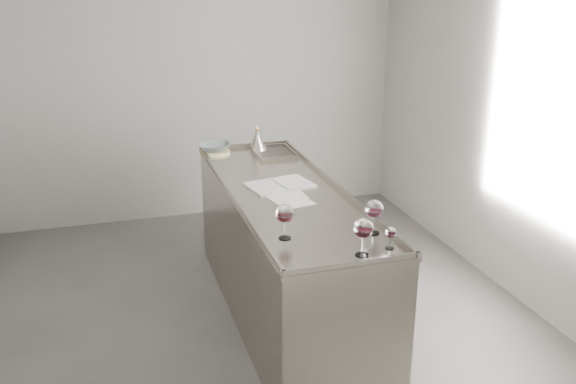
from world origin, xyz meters
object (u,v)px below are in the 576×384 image
object	(u,v)px
wine_glass_middle	(363,229)
wine_glass_right	(374,210)
notebook	(280,185)
ceramic_bowl	(215,147)
counter	(285,255)
wine_glass_small	(390,233)
wine_funnel	(257,142)
wine_glass_left	(285,215)

from	to	relation	value
wine_glass_middle	wine_glass_right	distance (m)	0.31
wine_glass_middle	notebook	distance (m)	1.23
notebook	ceramic_bowl	xyz separation A→B (m)	(-0.28, 0.94, 0.04)
notebook	counter	bearing A→B (deg)	-100.89
wine_glass_small	wine_funnel	world-z (taller)	wine_funnel
counter	wine_glass_left	xyz separation A→B (m)	(-0.23, -0.75, 0.61)
wine_glass_left	wine_funnel	xyz separation A→B (m)	(0.31, 1.83, -0.08)
wine_glass_middle	wine_glass_right	xyz separation A→B (m)	(0.18, 0.25, -0.00)
wine_glass_right	notebook	xyz separation A→B (m)	(-0.27, 0.96, -0.14)
wine_glass_right	ceramic_bowl	xyz separation A→B (m)	(-0.55, 1.91, -0.09)
wine_glass_left	wine_glass_right	distance (m)	0.51
wine_glass_right	wine_funnel	size ratio (longest dim) A/B	0.92
wine_glass_middle	wine_glass_small	world-z (taller)	wine_glass_middle
ceramic_bowl	notebook	bearing A→B (deg)	-73.74
notebook	wine_glass_middle	bearing A→B (deg)	-96.10
wine_glass_left	ceramic_bowl	bearing A→B (deg)	91.50
counter	wine_glass_middle	size ratio (longest dim) A/B	11.59
wine_glass_left	wine_glass_small	distance (m)	0.59
counter	wine_glass_small	xyz separation A→B (m)	(0.27, -1.05, 0.56)
counter	wine_glass_small	world-z (taller)	wine_glass_small
wine_glass_left	notebook	xyz separation A→B (m)	(0.23, 0.88, -0.14)
wine_glass_left	wine_glass_middle	distance (m)	0.46
wine_glass_small	wine_funnel	size ratio (longest dim) A/B	0.57
wine_glass_middle	notebook	xyz separation A→B (m)	(-0.10, 1.22, -0.14)
counter	wine_funnel	size ratio (longest dim) A/B	10.96
wine_glass_small	wine_funnel	bearing A→B (deg)	95.16
notebook	wine_glass_right	bearing A→B (deg)	-84.84
wine_glass_left	wine_glass_middle	xyz separation A→B (m)	(0.33, -0.33, 0.01)
ceramic_bowl	wine_funnel	size ratio (longest dim) A/B	1.13
wine_glass_left	wine_glass_small	world-z (taller)	wine_glass_left
wine_glass_left	counter	bearing A→B (deg)	73.15
counter	wine_glass_middle	bearing A→B (deg)	-84.75
counter	wine_glass_left	size ratio (longest dim) A/B	12.02
wine_glass_left	wine_glass_middle	world-z (taller)	wine_glass_middle
wine_glass_right	wine_glass_left	bearing A→B (deg)	171.21
wine_glass_left	wine_funnel	bearing A→B (deg)	80.38
counter	wine_glass_left	world-z (taller)	wine_glass_left
wine_glass_middle	wine_funnel	size ratio (longest dim) A/B	0.95
wine_glass_right	ceramic_bowl	distance (m)	1.99
notebook	wine_glass_left	bearing A→B (deg)	-115.17
wine_glass_middle	wine_glass_right	size ratio (longest dim) A/B	1.02
wine_glass_right	counter	bearing A→B (deg)	108.37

